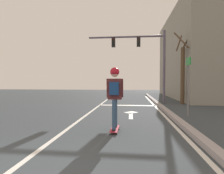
{
  "coord_description": "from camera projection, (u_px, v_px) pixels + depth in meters",
  "views": [
    {
      "loc": [
        1.76,
        -1.96,
        1.43
      ],
      "look_at": [
        0.95,
        5.75,
        1.21
      ],
      "focal_mm": 29.17,
      "sensor_mm": 36.0,
      "label": 1
    }
  ],
  "objects": [
    {
      "name": "street_sign_post",
      "position": [
        188.0,
        77.0,
        7.42
      ],
      "size": [
        0.07,
        0.44,
        2.51
      ],
      "color": "slate",
      "rests_on": "ground"
    },
    {
      "name": "lane_line_curbside",
      "position": [
        164.0,
        115.0,
        7.81
      ],
      "size": [
        0.12,
        20.0,
        0.01
      ],
      "primitive_type": "cube",
      "color": "silver",
      "rests_on": "ground"
    },
    {
      "name": "lane_line_center",
      "position": [
        88.0,
        114.0,
        8.15
      ],
      "size": [
        0.12,
        20.0,
        0.01
      ],
      "primitive_type": "cube",
      "color": "silver",
      "rests_on": "ground"
    },
    {
      "name": "skateboard",
      "position": [
        115.0,
        129.0,
        5.25
      ],
      "size": [
        0.24,
        0.82,
        0.08
      ],
      "color": "#B12032",
      "rests_on": "ground"
    },
    {
      "name": "skater",
      "position": [
        115.0,
        89.0,
        5.2
      ],
      "size": [
        0.49,
        0.64,
        1.76
      ],
      "color": "#335070",
      "rests_on": "skateboard"
    },
    {
      "name": "roadside_tree",
      "position": [
        183.0,
        72.0,
        11.62
      ],
      "size": [
        1.11,
        1.09,
        4.59
      ],
      "color": "brown",
      "rests_on": "ground"
    },
    {
      "name": "curb_strip",
      "position": [
        170.0,
        114.0,
        7.78
      ],
      "size": [
        0.24,
        24.0,
        0.14
      ],
      "primitive_type": "cube",
      "color": "gray",
      "rests_on": "ground"
    },
    {
      "name": "lane_arrow_head",
      "position": [
        131.0,
        112.0,
        8.48
      ],
      "size": [
        0.71,
        0.71,
        0.01
      ],
      "primitive_type": "cube",
      "rotation": [
        0.0,
        0.0,
        0.79
      ],
      "color": "silver",
      "rests_on": "ground"
    },
    {
      "name": "traffic_signal_mast",
      "position": [
        142.0,
        51.0,
        12.28
      ],
      "size": [
        5.2,
        0.34,
        4.85
      ],
      "color": "#5B5368",
      "rests_on": "ground"
    },
    {
      "name": "stop_bar",
      "position": [
        128.0,
        105.0,
        10.99
      ],
      "size": [
        3.46,
        0.4,
        0.01
      ],
      "primitive_type": "cube",
      "color": "silver",
      "rests_on": "ground"
    },
    {
      "name": "lane_arrow_stem",
      "position": [
        131.0,
        116.0,
        7.64
      ],
      "size": [
        0.16,
        1.4,
        0.01
      ],
      "primitive_type": "cube",
      "color": "silver",
      "rests_on": "ground"
    }
  ]
}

